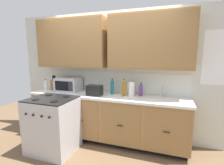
% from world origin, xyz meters
% --- Properties ---
extents(ground_plane, '(8.00, 8.00, 0.00)m').
position_xyz_m(ground_plane, '(0.00, 0.00, 0.00)').
color(ground_plane, brown).
extents(wall_unit, '(4.19, 0.40, 2.49)m').
position_xyz_m(wall_unit, '(0.00, 0.50, 1.66)').
color(wall_unit, silver).
rests_on(wall_unit, ground_plane).
extents(counter_run, '(3.02, 0.64, 0.91)m').
position_xyz_m(counter_run, '(0.00, 0.30, 0.47)').
color(counter_run, black).
rests_on(counter_run, ground_plane).
extents(stove_range, '(0.76, 0.68, 0.95)m').
position_xyz_m(stove_range, '(-0.74, -0.33, 0.47)').
color(stove_range, '#B7B7BC').
rests_on(stove_range, ground_plane).
extents(microwave, '(0.48, 0.37, 0.28)m').
position_xyz_m(microwave, '(-0.85, 0.37, 1.05)').
color(microwave, '#B7B7BC').
rests_on(microwave, counter_run).
extents(toaster, '(0.28, 0.18, 0.19)m').
position_xyz_m(toaster, '(-0.19, 0.21, 1.01)').
color(toaster, black).
rests_on(toaster, counter_run).
extents(knife_block, '(0.11, 0.14, 0.31)m').
position_xyz_m(knife_block, '(-1.24, 0.41, 1.03)').
color(knife_block, olive).
rests_on(knife_block, counter_run).
extents(sink_faucet, '(0.02, 0.02, 0.20)m').
position_xyz_m(sink_faucet, '(1.03, 0.51, 1.01)').
color(sink_faucet, '#B2B5BA').
rests_on(sink_faucet, counter_run).
extents(paper_towel_roll, '(0.12, 0.12, 0.26)m').
position_xyz_m(paper_towel_roll, '(0.47, 0.39, 1.04)').
color(paper_towel_roll, white).
rests_on(paper_towel_roll, counter_run).
extents(bottle_clear, '(0.07, 0.07, 0.23)m').
position_xyz_m(bottle_clear, '(-1.39, 0.31, 1.02)').
color(bottle_clear, silver).
rests_on(bottle_clear, counter_run).
extents(bottle_violet, '(0.06, 0.06, 0.25)m').
position_xyz_m(bottle_violet, '(0.64, 0.43, 1.03)').
color(bottle_violet, '#663384').
rests_on(bottle_violet, counter_run).
extents(bottle_amber, '(0.07, 0.07, 0.32)m').
position_xyz_m(bottle_amber, '(0.34, 0.35, 1.07)').
color(bottle_amber, '#9E6619').
rests_on(bottle_amber, counter_run).
extents(bottle_teal, '(0.07, 0.07, 0.30)m').
position_xyz_m(bottle_teal, '(0.09, 0.42, 1.06)').
color(bottle_teal, '#1E707A').
rests_on(bottle_teal, counter_run).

